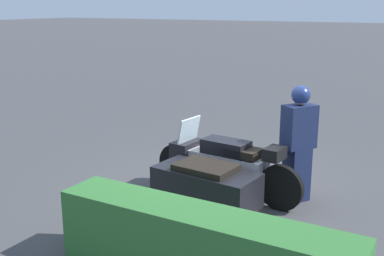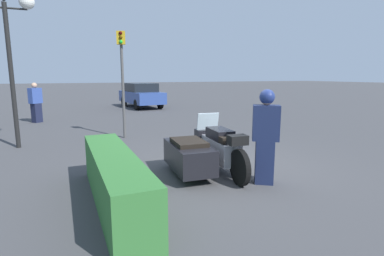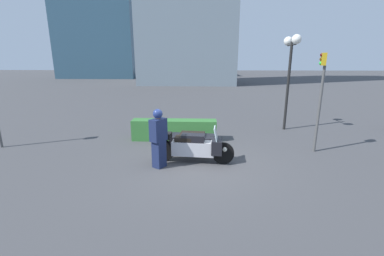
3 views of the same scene
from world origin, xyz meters
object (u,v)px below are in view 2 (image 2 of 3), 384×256
traffic_light_near (122,69)px  police_motorcycle (201,150)px  parked_car_background (141,95)px  hedge_bush_curbside (115,179)px  twin_lamp_post (6,24)px  pedestrian_bystander (36,103)px  officer_rider (266,134)px

traffic_light_near → police_motorcycle: bearing=25.2°
police_motorcycle → traffic_light_near: (4.16, 0.79, 1.75)m
traffic_light_near → parked_car_background: 9.68m
hedge_bush_curbside → twin_lamp_post: size_ratio=0.81×
twin_lamp_post → parked_car_background: (9.26, -5.90, -2.57)m
hedge_bush_curbside → pedestrian_bystander: bearing=9.7°
hedge_bush_curbside → pedestrian_bystander: pedestrian_bystander is taller
officer_rider → police_motorcycle: bearing=71.1°
police_motorcycle → twin_lamp_post: 6.27m
twin_lamp_post → pedestrian_bystander: bearing=-2.1°
twin_lamp_post → traffic_light_near: twin_lamp_post is taller
officer_rider → parked_car_background: bearing=28.3°
officer_rider → hedge_bush_curbside: bearing=120.2°
hedge_bush_curbside → parked_car_background: (14.22, -4.01, 0.39)m
officer_rider → traffic_light_near: size_ratio=0.53×
twin_lamp_post → parked_car_background: size_ratio=0.96×
parked_car_background → traffic_light_near: bearing=157.0°
pedestrian_bystander → parked_car_background: bearing=-94.1°
hedge_bush_curbside → pedestrian_bystander: (9.93, 1.70, 0.45)m
hedge_bush_curbside → traffic_light_near: (5.08, -1.15, 1.81)m
police_motorcycle → twin_lamp_post: size_ratio=0.61×
parked_car_background → twin_lamp_post: bearing=142.0°
police_motorcycle → traffic_light_near: size_ratio=0.76×
police_motorcycle → officer_rider: size_ratio=1.44×
parked_car_background → pedestrian_bystander: size_ratio=2.53×
police_motorcycle → twin_lamp_post: bearing=48.5°
pedestrian_bystander → police_motorcycle: bearing=160.9°
officer_rider → twin_lamp_post: size_ratio=0.43×
hedge_bush_curbside → parked_car_background: size_ratio=0.78×
hedge_bush_curbside → twin_lamp_post: twin_lamp_post is taller
police_motorcycle → pedestrian_bystander: size_ratio=1.49×
police_motorcycle → hedge_bush_curbside: police_motorcycle is taller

